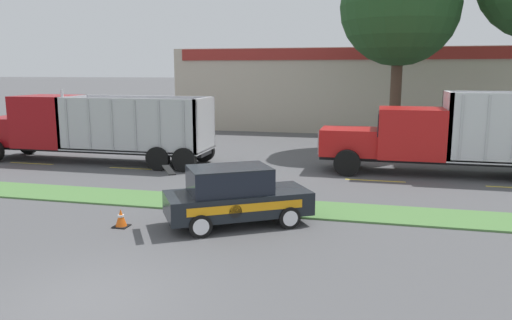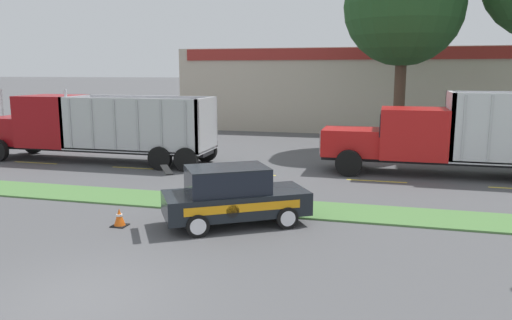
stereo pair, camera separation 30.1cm
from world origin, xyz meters
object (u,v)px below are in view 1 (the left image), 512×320
Objects in this scene: rally_car at (235,195)px; traffic_cone at (121,218)px; dump_truck_lead at (72,128)px; dump_truck_trail at (445,139)px.

traffic_cone is at bearing -162.42° from rally_car.
dump_truck_lead is 17.48m from dump_truck_trail.
dump_truck_lead is at bearing 142.74° from rally_car.
dump_truck_trail is at bearing 44.97° from traffic_cone.
traffic_cone is (-3.12, -0.99, -0.61)m from rally_car.
dump_truck_trail is at bearing 2.38° from dump_truck_lead.
dump_truck_trail is (17.46, 0.73, -0.08)m from dump_truck_lead.
dump_truck_trail reaches higher than dump_truck_lead.
rally_car is at bearing -127.26° from dump_truck_trail.
traffic_cone is at bearing -50.29° from dump_truck_lead.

